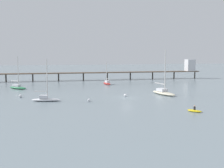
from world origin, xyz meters
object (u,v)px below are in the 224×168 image
mooring_buoy_outer (20,96)px  mooring_buoy_far (89,100)px  mooring_buoy_near (125,95)px  sailboat_red (107,83)px  pier (131,70)px  sailboat_green (18,87)px  dinghy_yellow (194,111)px  sailboat_white (46,98)px  sailboat_cream (163,92)px

mooring_buoy_outer → mooring_buoy_far: bearing=-31.1°
mooring_buoy_near → mooring_buoy_outer: bearing=169.9°
sailboat_red → mooring_buoy_near: size_ratio=11.21×
pier → sailboat_green: size_ratio=9.22×
sailboat_green → mooring_buoy_far: size_ratio=15.93×
mooring_buoy_outer → dinghy_yellow: bearing=-36.9°
sailboat_green → pier: bearing=28.7°
dinghy_yellow → sailboat_green: bearing=129.8°
sailboat_green → mooring_buoy_near: sailboat_green is taller
sailboat_green → dinghy_yellow: bearing=-50.2°
mooring_buoy_far → mooring_buoy_near: (9.17, 4.54, 0.05)m
sailboat_white → mooring_buoy_far: 9.19m
sailboat_red → mooring_buoy_far: bearing=-108.3°
mooring_buoy_outer → mooring_buoy_far: 17.01m
pier → sailboat_red: (-12.78, -15.80, -3.07)m
sailboat_green → mooring_buoy_far: 30.50m
mooring_buoy_far → sailboat_red: bearing=71.7°
pier → mooring_buoy_outer: pier is taller
sailboat_white → dinghy_yellow: sailboat_white is taller
pier → mooring_buoy_near: bearing=-108.2°
sailboat_red → mooring_buoy_outer: bearing=-137.6°
sailboat_red → mooring_buoy_near: (-1.26, -27.04, -0.26)m
mooring_buoy_outer → pier: bearing=45.6°
sailboat_green → mooring_buoy_near: (26.06, -20.85, -0.30)m
sailboat_cream → mooring_buoy_outer: 34.02m
sailboat_red → mooring_buoy_outer: 33.84m
sailboat_cream → dinghy_yellow: size_ratio=3.87×
sailboat_green → sailboat_cream: size_ratio=0.85×
mooring_buoy_outer → mooring_buoy_near: 24.11m
sailboat_white → mooring_buoy_outer: size_ratio=12.09×
sailboat_white → sailboat_green: sailboat_green is taller
sailboat_white → mooring_buoy_outer: sailboat_white is taller
pier → dinghy_yellow: bearing=-96.4°
sailboat_white → mooring_buoy_near: bearing=6.8°
sailboat_white → sailboat_green: size_ratio=0.96×
pier → dinghy_yellow: 62.27m
sailboat_cream → mooring_buoy_outer: size_ratio=14.84×
sailboat_green → sailboat_red: (27.32, 6.20, -0.04)m
sailboat_green → mooring_buoy_near: size_ratio=13.56×
pier → mooring_buoy_outer: bearing=-134.4°
dinghy_yellow → sailboat_cream: bearing=81.6°
sailboat_white → sailboat_green: bearing=109.2°
sailboat_white → mooring_buoy_outer: bearing=131.8°
sailboat_cream → mooring_buoy_outer: bearing=175.5°
sailboat_white → mooring_buoy_near: sailboat_white is taller
sailboat_cream → mooring_buoy_far: bearing=-162.4°
pier → sailboat_cream: sailboat_cream is taller
sailboat_white → mooring_buoy_near: 18.16m
sailboat_red → mooring_buoy_outer: (-25.00, -22.81, -0.23)m
sailboat_cream → mooring_buoy_far: 20.29m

